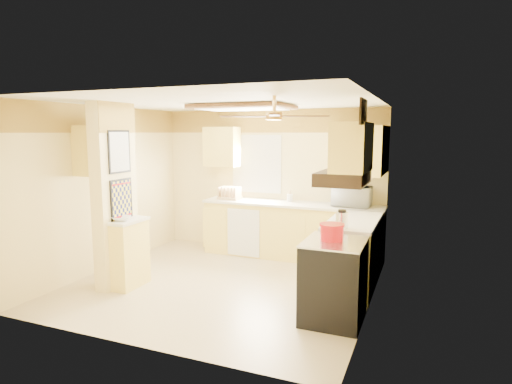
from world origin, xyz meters
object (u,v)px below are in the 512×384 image
at_px(bowl, 122,218).
at_px(dutch_oven, 332,232).
at_px(microwave, 352,196).
at_px(kettle, 342,220).
at_px(stove, 334,280).

xyz_separation_m(bowl, dutch_oven, (2.80, 0.12, 0.04)).
distance_m(microwave, kettle, 1.65).
distance_m(microwave, bowl, 3.50).
distance_m(bowl, dutch_oven, 2.80).
bearing_deg(kettle, bowl, -167.23).
bearing_deg(microwave, bowl, 44.43).
xyz_separation_m(microwave, kettle, (0.15, -1.64, -0.05)).
xyz_separation_m(stove, microwave, (-0.18, 2.18, 0.64)).
bearing_deg(bowl, stove, 2.00).
relative_size(microwave, kettle, 2.48).
bearing_deg(dutch_oven, kettle, 88.66).
distance_m(stove, kettle, 0.80).
height_order(microwave, bowl, microwave).
distance_m(stove, dutch_oven, 0.55).
bearing_deg(kettle, dutch_oven, -91.34).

